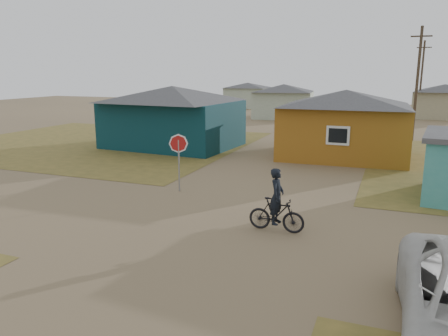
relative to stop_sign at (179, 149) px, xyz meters
The scene contains 11 objects.
ground 5.04m from the stop_sign, 49.96° to the right, with size 120.00×120.00×0.00m, color olive.
grass_nw 14.55m from the stop_sign, 139.43° to the left, with size 20.00×18.00×0.00m, color olive.
house_teal 11.30m from the stop_sign, 118.93° to the left, with size 8.93×7.08×4.00m.
house_yellow 11.77m from the stop_sign, 61.95° to the left, with size 7.72×6.76×3.90m.
house_pale_west 30.53m from the stop_sign, 95.57° to the left, with size 7.04×6.15×3.60m.
house_beige_east 38.65m from the stop_sign, 70.29° to the left, with size 6.95×6.05×3.60m.
house_pale_north 43.78m from the stop_sign, 104.50° to the left, with size 6.28×5.81×3.40m.
utility_pole_near 20.85m from the stop_sign, 62.59° to the left, with size 1.40×0.20×8.00m.
utility_pole_far 36.04m from the stop_sign, 72.97° to the left, with size 1.40×0.20×8.00m.
stop_sign is the anchor object (origin of this frame).
cyclist 5.97m from the stop_sign, 31.99° to the right, with size 1.80×0.65×2.02m.
Camera 1 is at (5.13, -12.23, 4.93)m, focal length 35.00 mm.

